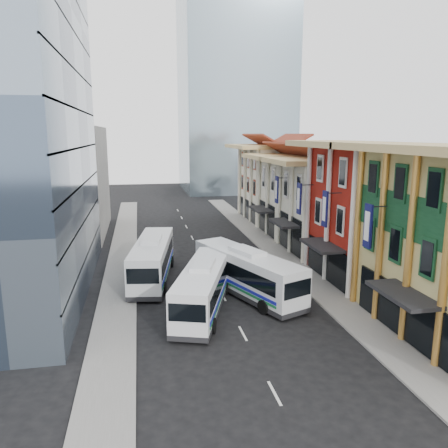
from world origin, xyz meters
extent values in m
plane|color=black|center=(0.00, 0.00, 0.00)|extent=(200.00, 200.00, 0.00)
cube|color=slate|center=(8.50, 22.00, 0.07)|extent=(3.00, 90.00, 0.15)
cube|color=slate|center=(-8.50, 22.00, 0.07)|extent=(3.00, 90.00, 0.15)
cube|color=#9E1C11|center=(14.00, 17.00, 6.00)|extent=(8.00, 10.00, 12.00)
cube|color=white|center=(14.00, 26.50, 5.00)|extent=(8.00, 9.00, 10.00)
cube|color=white|center=(14.00, 35.50, 5.00)|extent=(8.00, 9.00, 10.00)
cube|color=white|center=(14.00, 46.00, 5.50)|extent=(8.00, 12.00, 11.00)
cube|color=gray|center=(-16.00, 42.00, 7.00)|extent=(10.00, 18.00, 14.00)
camera|label=1|loc=(-6.42, -18.35, 13.07)|focal=35.00mm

